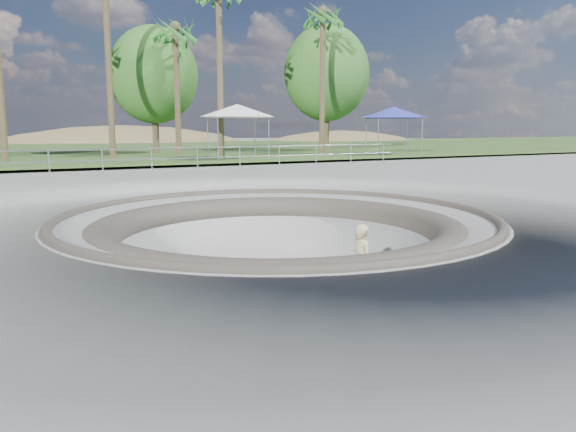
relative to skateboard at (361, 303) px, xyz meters
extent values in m
plane|color=gray|center=(-1.32, 1.63, 1.83)|extent=(180.00, 180.00, 0.00)
torus|color=gray|center=(-1.32, 1.63, -0.17)|extent=(14.00, 14.00, 4.00)
cylinder|color=gray|center=(-1.32, 1.63, -0.12)|extent=(6.60, 6.60, 0.10)
torus|color=#484239|center=(-1.32, 1.63, 1.81)|extent=(10.24, 10.24, 0.24)
torus|color=#484239|center=(-1.32, 1.63, 1.38)|extent=(8.91, 8.91, 0.81)
cube|color=#2A4F1F|center=(-1.32, 35.63, 2.05)|extent=(180.00, 36.00, 0.12)
ellipsoid|color=brown|center=(6.68, 61.63, -6.04)|extent=(61.60, 44.00, 28.60)
ellipsoid|color=brown|center=(33.68, 53.63, -3.54)|extent=(42.00, 30.00, 19.50)
cylinder|color=gray|center=(-1.32, 13.63, 3.00)|extent=(25.00, 0.05, 0.05)
cylinder|color=gray|center=(-1.32, 13.63, 2.55)|extent=(25.00, 0.05, 0.05)
cube|color=olive|center=(0.00, 0.00, 0.01)|extent=(0.93, 0.44, 0.02)
cylinder|color=#AEAEB3|center=(0.00, 0.00, -0.03)|extent=(0.08, 0.19, 0.04)
cylinder|color=#AEAEB3|center=(0.00, 0.00, -0.03)|extent=(0.08, 0.19, 0.04)
cylinder|color=white|center=(0.00, 0.00, -0.04)|extent=(0.08, 0.05, 0.07)
cylinder|color=white|center=(0.00, 0.00, -0.04)|extent=(0.08, 0.05, 0.07)
cylinder|color=white|center=(0.00, 0.00, -0.04)|extent=(0.08, 0.05, 0.07)
cylinder|color=white|center=(0.00, 0.00, -0.04)|extent=(0.08, 0.05, 0.07)
imported|color=#D3BA88|center=(0.00, 0.00, 0.92)|extent=(0.45, 0.67, 1.79)
cylinder|color=gray|center=(3.60, 18.22, 3.22)|extent=(0.06, 0.06, 2.22)
cylinder|color=gray|center=(6.42, 18.22, 3.22)|extent=(0.06, 0.06, 2.22)
cylinder|color=gray|center=(3.60, 21.04, 3.22)|extent=(0.06, 0.06, 2.22)
cylinder|color=gray|center=(6.42, 21.04, 3.22)|extent=(0.06, 0.06, 2.22)
cube|color=white|center=(5.01, 19.63, 4.43)|extent=(3.42, 3.42, 0.08)
cone|color=white|center=(5.01, 19.63, 4.78)|extent=(5.93, 5.93, 0.71)
cylinder|color=gray|center=(14.48, 18.21, 3.22)|extent=(0.06, 0.06, 2.24)
cylinder|color=gray|center=(17.33, 18.21, 3.22)|extent=(0.06, 0.06, 2.24)
cylinder|color=gray|center=(14.48, 21.05, 3.22)|extent=(0.06, 0.06, 2.24)
cylinder|color=gray|center=(17.33, 21.05, 3.22)|extent=(0.06, 0.06, 2.24)
cube|color=#2E38A8|center=(15.91, 19.63, 4.44)|extent=(3.90, 3.90, 0.08)
cone|color=#2E38A8|center=(15.91, 19.63, 4.80)|extent=(5.68, 5.68, 0.71)
cylinder|color=brown|center=(-1.08, 23.99, 8.16)|extent=(0.36, 0.36, 12.33)
cylinder|color=brown|center=(3.10, 24.79, 6.00)|extent=(0.36, 0.36, 8.01)
cylinder|color=brown|center=(4.76, 21.59, 6.97)|extent=(0.36, 0.36, 9.95)
cylinder|color=brown|center=(12.23, 22.53, 6.66)|extent=(0.36, 0.36, 9.33)
cylinder|color=brown|center=(2.48, 28.02, 4.46)|extent=(0.44, 0.44, 4.92)
ellipsoid|color=#286522|center=(2.48, 28.02, 7.27)|extent=(5.88, 5.34, 6.41)
cylinder|color=brown|center=(14.84, 26.30, 4.68)|extent=(0.44, 0.44, 5.37)
ellipsoid|color=#286522|center=(14.84, 26.30, 7.75)|extent=(6.41, 5.83, 7.00)
camera|label=1|loc=(-7.01, -10.06, 3.94)|focal=35.00mm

